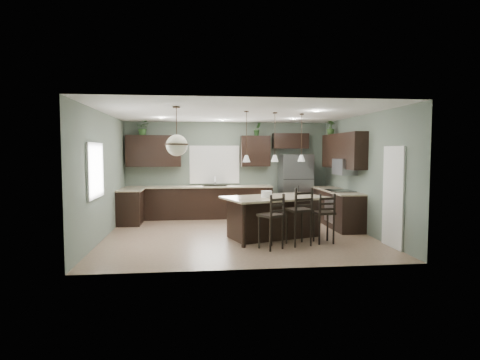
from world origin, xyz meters
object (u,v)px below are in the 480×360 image
(bar_stool_left, at_px, (271,221))
(bar_stool_right, at_px, (324,218))
(kitchen_island, at_px, (274,217))
(serving_dish, at_px, (267,194))
(plant_back_left, at_px, (143,128))
(refrigerator, at_px, (295,186))
(bar_stool_center, at_px, (299,216))

(bar_stool_left, xyz_separation_m, bar_stool_right, (1.21, 0.39, -0.02))
(kitchen_island, xyz_separation_m, serving_dish, (-0.19, -0.06, 0.53))
(serving_dish, distance_m, bar_stool_right, 1.34)
(serving_dish, xyz_separation_m, plant_back_left, (-3.04, 3.00, 1.62))
(refrigerator, distance_m, kitchen_island, 2.96)
(serving_dish, relative_size, plant_back_left, 0.57)
(bar_stool_center, distance_m, plant_back_left, 5.53)
(refrigerator, relative_size, bar_stool_left, 1.67)
(bar_stool_right, relative_size, plant_back_left, 2.53)
(refrigerator, bearing_deg, plant_back_left, 176.72)
(serving_dish, relative_size, bar_stool_right, 0.23)
(kitchen_island, distance_m, bar_stool_center, 0.86)
(bar_stool_center, xyz_separation_m, plant_back_left, (-3.58, 3.71, 2.01))
(refrigerator, bearing_deg, bar_stool_right, -93.94)
(kitchen_island, relative_size, bar_stool_left, 1.99)
(bar_stool_center, bearing_deg, kitchen_island, 99.77)
(bar_stool_right, bearing_deg, plant_back_left, 134.30)
(serving_dish, relative_size, bar_stool_center, 0.20)
(bar_stool_center, bearing_deg, bar_stool_left, -172.28)
(kitchen_island, relative_size, plant_back_left, 5.22)
(kitchen_island, height_order, plant_back_left, plant_back_left)
(bar_stool_left, relative_size, bar_stool_center, 0.92)
(refrigerator, relative_size, plant_back_left, 4.39)
(bar_stool_right, xyz_separation_m, plant_back_left, (-4.15, 3.58, 2.08))
(serving_dish, bearing_deg, kitchen_island, 18.53)
(bar_stool_center, bearing_deg, serving_dish, 112.61)
(kitchen_island, bearing_deg, bar_stool_left, -123.55)
(bar_stool_left, bearing_deg, bar_stool_center, -9.05)
(plant_back_left, bearing_deg, kitchen_island, -42.31)
(refrigerator, relative_size, bar_stool_center, 1.53)
(refrigerator, distance_m, plant_back_left, 4.70)
(refrigerator, distance_m, serving_dish, 3.06)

